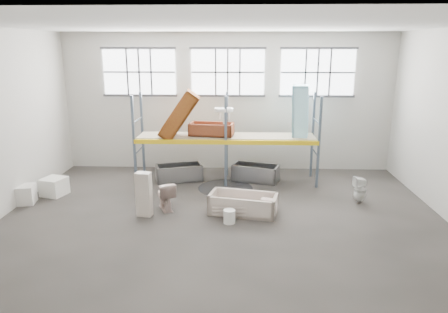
{
  "coord_description": "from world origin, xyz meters",
  "views": [
    {
      "loc": [
        0.45,
        -10.08,
        4.55
      ],
      "look_at": [
        0.0,
        1.5,
        1.4
      ],
      "focal_mm": 33.02,
      "sensor_mm": 36.0,
      "label": 1
    }
  ],
  "objects_px": {
    "cistern_tall": "(144,194)",
    "steel_tub_left": "(179,173)",
    "blue_tub_upright": "(300,112)",
    "bucket": "(229,216)",
    "steel_tub_right": "(256,173)",
    "carton_near": "(23,195)",
    "bathtub_beige": "(243,204)",
    "toilet_white": "(360,190)",
    "toilet_beige": "(165,195)",
    "rust_tub_flat": "(212,129)"
  },
  "relations": [
    {
      "from": "cistern_tall",
      "to": "steel_tub_left",
      "type": "height_order",
      "value": "cistern_tall"
    },
    {
      "from": "cistern_tall",
      "to": "steel_tub_left",
      "type": "distance_m",
      "value": 3.12
    },
    {
      "from": "steel_tub_left",
      "to": "blue_tub_upright",
      "type": "height_order",
      "value": "blue_tub_upright"
    },
    {
      "from": "cistern_tall",
      "to": "blue_tub_upright",
      "type": "relative_size",
      "value": 0.7
    },
    {
      "from": "bucket",
      "to": "steel_tub_right",
      "type": "bearing_deg",
      "value": 77.12
    },
    {
      "from": "carton_near",
      "to": "cistern_tall",
      "type": "bearing_deg",
      "value": -11.27
    },
    {
      "from": "cistern_tall",
      "to": "bucket",
      "type": "bearing_deg",
      "value": -1.43
    },
    {
      "from": "bathtub_beige",
      "to": "toilet_white",
      "type": "distance_m",
      "value": 3.6
    },
    {
      "from": "blue_tub_upright",
      "to": "toilet_beige",
      "type": "bearing_deg",
      "value": -146.25
    },
    {
      "from": "steel_tub_left",
      "to": "rust_tub_flat",
      "type": "height_order",
      "value": "rust_tub_flat"
    },
    {
      "from": "toilet_white",
      "to": "bathtub_beige",
      "type": "bearing_deg",
      "value": -84.56
    },
    {
      "from": "steel_tub_right",
      "to": "toilet_beige",
      "type": "bearing_deg",
      "value": -134.95
    },
    {
      "from": "rust_tub_flat",
      "to": "blue_tub_upright",
      "type": "distance_m",
      "value": 3.02
    },
    {
      "from": "cistern_tall",
      "to": "toilet_white",
      "type": "xyz_separation_m",
      "value": [
        6.17,
        1.23,
        -0.22
      ]
    },
    {
      "from": "rust_tub_flat",
      "to": "bucket",
      "type": "xyz_separation_m",
      "value": [
        0.7,
        -3.49,
        -1.64
      ]
    },
    {
      "from": "bathtub_beige",
      "to": "toilet_beige",
      "type": "relative_size",
      "value": 2.24
    },
    {
      "from": "bathtub_beige",
      "to": "carton_near",
      "type": "distance_m",
      "value": 6.51
    },
    {
      "from": "cistern_tall",
      "to": "rust_tub_flat",
      "type": "xyz_separation_m",
      "value": [
        1.64,
        3.09,
        1.2
      ]
    },
    {
      "from": "toilet_white",
      "to": "blue_tub_upright",
      "type": "distance_m",
      "value": 3.24
    },
    {
      "from": "steel_tub_left",
      "to": "blue_tub_upright",
      "type": "bearing_deg",
      "value": 2.4
    },
    {
      "from": "rust_tub_flat",
      "to": "bathtub_beige",
      "type": "bearing_deg",
      "value": -69.17
    },
    {
      "from": "toilet_beige",
      "to": "carton_near",
      "type": "bearing_deg",
      "value": -28.5
    },
    {
      "from": "bucket",
      "to": "carton_near",
      "type": "height_order",
      "value": "carton_near"
    },
    {
      "from": "toilet_beige",
      "to": "steel_tub_left",
      "type": "distance_m",
      "value": 2.58
    },
    {
      "from": "cistern_tall",
      "to": "bucket",
      "type": "xyz_separation_m",
      "value": [
        2.34,
        -0.4,
        -0.44
      ]
    },
    {
      "from": "toilet_beige",
      "to": "blue_tub_upright",
      "type": "height_order",
      "value": "blue_tub_upright"
    },
    {
      "from": "toilet_white",
      "to": "toilet_beige",
      "type": "bearing_deg",
      "value": -92.18
    },
    {
      "from": "blue_tub_upright",
      "to": "bucket",
      "type": "bearing_deg",
      "value": -121.91
    },
    {
      "from": "bathtub_beige",
      "to": "rust_tub_flat",
      "type": "bearing_deg",
      "value": 122.67
    },
    {
      "from": "bathtub_beige",
      "to": "rust_tub_flat",
      "type": "distance_m",
      "value": 3.37
    },
    {
      "from": "toilet_beige",
      "to": "bucket",
      "type": "height_order",
      "value": "toilet_beige"
    },
    {
      "from": "carton_near",
      "to": "steel_tub_left",
      "type": "bearing_deg",
      "value": 28.21
    },
    {
      "from": "toilet_white",
      "to": "steel_tub_left",
      "type": "height_order",
      "value": "toilet_white"
    },
    {
      "from": "blue_tub_upright",
      "to": "carton_near",
      "type": "bearing_deg",
      "value": -163.55
    },
    {
      "from": "cistern_tall",
      "to": "toilet_white",
      "type": "relative_size",
      "value": 1.56
    },
    {
      "from": "cistern_tall",
      "to": "carton_near",
      "type": "height_order",
      "value": "cistern_tall"
    },
    {
      "from": "bathtub_beige",
      "to": "carton_near",
      "type": "relative_size",
      "value": 2.89
    },
    {
      "from": "bathtub_beige",
      "to": "bucket",
      "type": "distance_m",
      "value": 0.79
    },
    {
      "from": "cistern_tall",
      "to": "rust_tub_flat",
      "type": "bearing_deg",
      "value": 70.24
    },
    {
      "from": "bathtub_beige",
      "to": "cistern_tall",
      "type": "height_order",
      "value": "cistern_tall"
    },
    {
      "from": "steel_tub_right",
      "to": "bathtub_beige",
      "type": "bearing_deg",
      "value": -98.9
    },
    {
      "from": "blue_tub_upright",
      "to": "carton_near",
      "type": "height_order",
      "value": "blue_tub_upright"
    },
    {
      "from": "toilet_white",
      "to": "steel_tub_left",
      "type": "distance_m",
      "value": 5.96
    },
    {
      "from": "steel_tub_left",
      "to": "bucket",
      "type": "relative_size",
      "value": 4.25
    },
    {
      "from": "rust_tub_flat",
      "to": "toilet_beige",
      "type": "bearing_deg",
      "value": -113.85
    },
    {
      "from": "toilet_beige",
      "to": "bucket",
      "type": "bearing_deg",
      "value": 129.55
    },
    {
      "from": "steel_tub_right",
      "to": "blue_tub_upright",
      "type": "bearing_deg",
      "value": 3.19
    },
    {
      "from": "bathtub_beige",
      "to": "blue_tub_upright",
      "type": "bearing_deg",
      "value": 69.0
    },
    {
      "from": "steel_tub_left",
      "to": "blue_tub_upright",
      "type": "distance_m",
      "value": 4.61
    },
    {
      "from": "steel_tub_left",
      "to": "carton_near",
      "type": "xyz_separation_m",
      "value": [
        -4.3,
        -2.31,
        -0.01
      ]
    }
  ]
}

